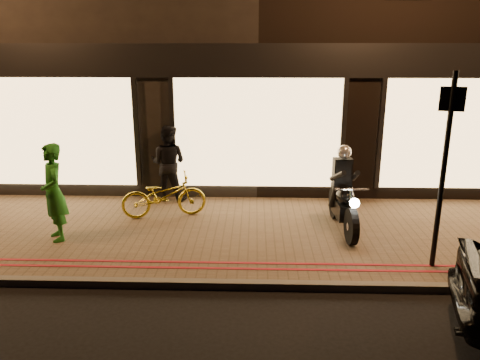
% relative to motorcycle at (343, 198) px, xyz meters
% --- Properties ---
extents(ground, '(90.00, 90.00, 0.00)m').
position_rel_motorcycle_xyz_m(ground, '(-1.59, -2.16, -0.73)').
color(ground, black).
rests_on(ground, ground).
extents(sidewalk, '(50.00, 4.00, 0.12)m').
position_rel_motorcycle_xyz_m(sidewalk, '(-1.59, -0.16, -0.67)').
color(sidewalk, brown).
rests_on(sidewalk, ground).
extents(kerb_stone, '(50.00, 0.14, 0.12)m').
position_rel_motorcycle_xyz_m(kerb_stone, '(-1.59, -2.11, -0.67)').
color(kerb_stone, '#59544C').
rests_on(kerb_stone, ground).
extents(red_kerb_lines, '(50.00, 0.26, 0.01)m').
position_rel_motorcycle_xyz_m(red_kerb_lines, '(-1.59, -1.61, -0.61)').
color(red_kerb_lines, maroon).
rests_on(red_kerb_lines, sidewalk).
extents(building_row, '(48.00, 10.11, 8.50)m').
position_rel_motorcycle_xyz_m(building_row, '(-1.59, 6.83, 3.51)').
color(building_row, black).
rests_on(building_row, ground).
extents(motorcycle, '(0.60, 1.94, 1.59)m').
position_rel_motorcycle_xyz_m(motorcycle, '(0.00, 0.00, 0.00)').
color(motorcycle, black).
rests_on(motorcycle, sidewalk).
extents(sign_post, '(0.34, 0.13, 3.00)m').
position_rel_motorcycle_xyz_m(sign_post, '(1.16, -1.49, 1.06)').
color(sign_post, black).
rests_on(sign_post, sidewalk).
extents(bicycle_gold, '(1.77, 0.98, 0.88)m').
position_rel_motorcycle_xyz_m(bicycle_gold, '(-3.46, 0.56, -0.17)').
color(bicycle_gold, gold).
rests_on(bicycle_gold, sidewalk).
extents(person_green, '(0.70, 0.76, 1.73)m').
position_rel_motorcycle_xyz_m(person_green, '(-5.15, -0.63, 0.25)').
color(person_green, '#1F6C1C').
rests_on(person_green, sidewalk).
extents(person_dark, '(0.93, 0.79, 1.68)m').
position_rel_motorcycle_xyz_m(person_dark, '(-3.55, 1.64, 0.23)').
color(person_dark, black).
rests_on(person_dark, sidewalk).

